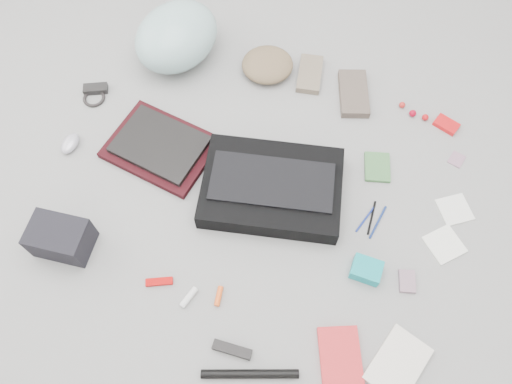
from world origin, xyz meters
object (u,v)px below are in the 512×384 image
(camera_bag, at_px, (61,238))
(laptop, at_px, (160,144))
(book_red, at_px, (340,358))
(accordion_wallet, at_px, (366,270))
(messenger_bag, at_px, (272,188))
(bike_helmet, at_px, (177,37))

(camera_bag, bearing_deg, laptop, 66.35)
(book_red, height_order, accordion_wallet, accordion_wallet)
(messenger_bag, xyz_separation_m, accordion_wallet, (0.38, -0.19, -0.02))
(messenger_bag, bearing_deg, book_red, -62.92)
(bike_helmet, relative_size, accordion_wallet, 3.81)
(bike_helmet, distance_m, book_red, 1.35)
(laptop, height_order, bike_helmet, bike_helmet)
(book_red, bearing_deg, messenger_bag, 107.02)
(laptop, xyz_separation_m, bike_helmet, (-0.11, 0.45, 0.07))
(laptop, relative_size, accordion_wallet, 3.27)
(bike_helmet, distance_m, camera_bag, 0.91)
(laptop, distance_m, bike_helmet, 0.47)
(messenger_bag, relative_size, camera_bag, 2.59)
(camera_bag, bearing_deg, book_red, -8.96)
(messenger_bag, distance_m, laptop, 0.45)
(laptop, bearing_deg, messenger_bag, 4.10)
(camera_bag, distance_m, book_red, 0.98)
(messenger_bag, relative_size, laptop, 1.53)
(camera_bag, relative_size, book_red, 1.00)
(messenger_bag, relative_size, bike_helmet, 1.31)
(bike_helmet, bearing_deg, messenger_bag, -22.96)
(laptop, distance_m, camera_bag, 0.48)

